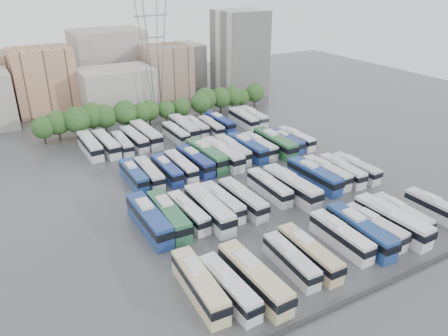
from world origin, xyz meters
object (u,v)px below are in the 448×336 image
bus_r1_s12 (342,170)px  bus_r3_s10 (220,122)px  bus_r2_s9 (247,147)px  bus_r3_s4 (146,134)px  bus_r0_s8 (360,230)px  bus_r2_s7 (222,154)px  bus_r0_s0 (199,284)px  bus_r1_s4 (222,202)px  bus_r0_s5 (309,253)px  bus_r2_s8 (232,150)px  bus_r0_s7 (341,236)px  bus_r1_s11 (327,172)px  bus_r1_s2 (188,212)px  bus_r3_s0 (90,145)px  bus_r0_s13 (437,209)px  bus_r0_s4 (291,260)px  bus_r2_s12 (286,141)px  bus_r3_s7 (184,127)px  bus_r3_s12 (243,119)px  bus_r2_s5 (195,161)px  bus_r0_s2 (254,278)px  apartment_tower (240,53)px  bus_r2_s3 (167,170)px  bus_r2_s11 (275,143)px  bus_r3_s8 (196,126)px  bus_r1_s7 (269,187)px  bus_r3_s6 (176,133)px  electricity_pylon (153,47)px  bus_r1_s3 (209,209)px  bus_r2_s1 (134,175)px  bus_r1_s8 (291,186)px  bus_r0_s1 (229,287)px  bus_r1_s1 (168,215)px  bus_r3_s13 (253,116)px  bus_r1_s13 (356,168)px  bus_r3_s3 (134,139)px  bus_r0_s10 (392,220)px  bus_r3_s1 (106,144)px  bus_r0_s9 (374,226)px  bus_r2_s10 (259,146)px

bus_r1_s12 → bus_r3_s10: bearing=102.5°
bus_r2_s9 → bus_r3_s4: (-16.47, 18.57, 0.11)m
bus_r0_s8 → bus_r2_s7: bus_r2_s7 is taller
bus_r0_s0 → bus_r1_s4: (13.05, 17.31, -0.20)m
bus_r0_s5 → bus_r2_s8: size_ratio=0.97×
bus_r0_s7 → bus_r1_s11: bearing=54.3°
bus_r1_s2 → bus_r3_s0: 37.22m
bus_r0_s13 → bus_r0_s0: bearing=175.6°
bus_r0_s4 → bus_r2_s12: (26.54, 36.22, -0.01)m
bus_r3_s7 → bus_r3_s12: (16.62, -1.07, -0.15)m
bus_r2_s5 → bus_r0_s2: bearing=-107.7°
apartment_tower → bus_r2_s3: (-45.51, -46.94, -11.28)m
bus_r2_s11 → bus_r1_s12: bearing=-78.3°
bus_r3_s8 → bus_r1_s7: bearing=-94.1°
bus_r2_s11 → bus_r3_s6: bus_r2_s11 is taller
bus_r3_s7 → bus_r3_s10: 9.99m
electricity_pylon → bus_r1_s3: electricity_pylon is taller
bus_r0_s2 → bus_r2_s1: bus_r0_s2 is taller
bus_r1_s8 → bus_r3_s4: (-13.28, 38.48, -0.03)m
bus_r2_s9 → bus_r3_s0: bearing=146.1°
bus_r0_s1 → bus_r0_s13: 39.58m
bus_r0_s5 → bus_r1_s4: size_ratio=1.04×
bus_r1_s4 → bus_r1_s11: bus_r1_s11 is taller
bus_r1_s1 → bus_r3_s13: size_ratio=1.13×
bus_r1_s2 → bus_r1_s11: bus_r1_s11 is taller
bus_r0_s2 → bus_r1_s13: size_ratio=1.19×
bus_r1_s4 → bus_r1_s11: 23.31m
bus_r2_s12 → bus_r3_s8: size_ratio=1.00×
bus_r2_s8 → bus_r3_s3: bus_r2_s8 is taller
bus_r0_s13 → bus_r3_s12: 55.36m
bus_r0_s4 → bus_r2_s1: 37.39m
bus_r3_s7 → bus_r3_s0: bearing=-178.0°
bus_r0_s10 → bus_r2_s5: bearing=112.2°
bus_r2_s12 → bus_r3_s1: 40.70m
bus_r1_s7 → bus_r2_s12: bus_r1_s7 is taller
bus_r1_s1 → bus_r0_s9: bearing=-33.1°
bus_r0_s5 → bus_r0_s7: (6.84, 0.96, -0.03)m
bus_r1_s11 → bus_r2_s5: size_ratio=0.95×
bus_r2_s12 → bus_r3_s3: bearing=147.4°
bus_r1_s2 → apartment_tower: bearing=50.2°
electricity_pylon → bus_r0_s2: bearing=-102.6°
bus_r0_s0 → bus_r3_s0: size_ratio=1.01×
bus_r3_s0 → bus_r3_s1: bus_r3_s0 is taller
bus_r2_s11 → bus_r3_s3: bearing=145.8°
bus_r1_s1 → bus_r1_s3: 6.76m
bus_r2_s10 → bus_r3_s10: bus_r2_s10 is taller
bus_r1_s8 → bus_r3_s3: bearing=112.1°
bus_r0_s8 → bus_r0_s9: (3.07, 0.06, -0.27)m
bus_r3_s13 → bus_r3_s3: bearing=-177.5°
bus_r1_s4 → bus_r2_s9: 24.59m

